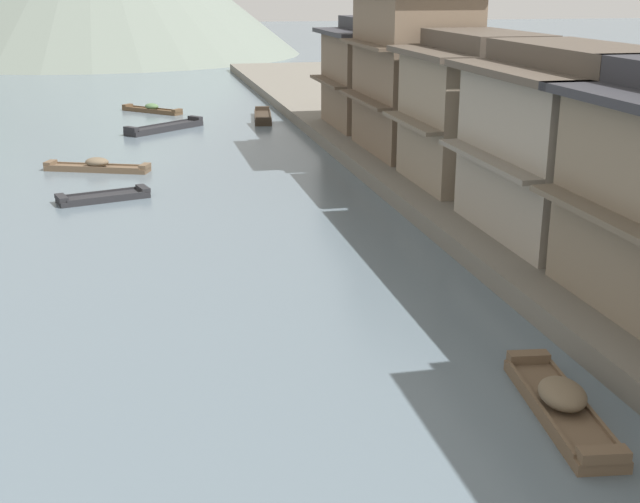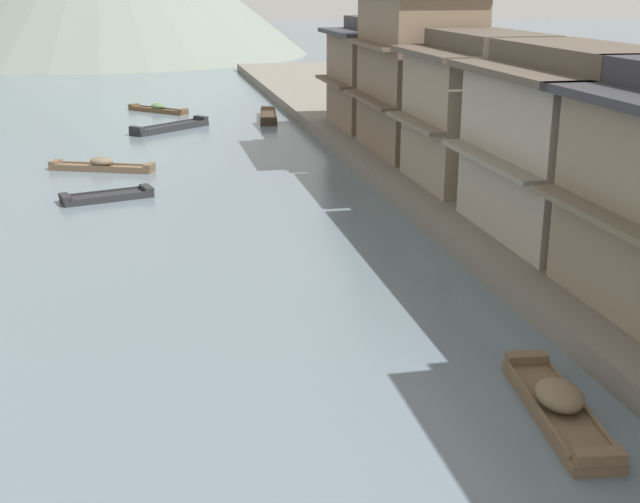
# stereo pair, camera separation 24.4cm
# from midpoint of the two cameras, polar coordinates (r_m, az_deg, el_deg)

# --- Properties ---
(riverbank_right) EXTENTS (18.00, 110.00, 0.67)m
(riverbank_right) POSITION_cam_midpoint_polar(r_m,az_deg,el_deg) (39.15, 17.22, 4.86)
(riverbank_right) COLOR #6B665B
(riverbank_right) RESTS_ON ground
(boat_moored_nearest) EXTENTS (1.62, 4.66, 0.77)m
(boat_moored_nearest) POSITION_cam_midpoint_polar(r_m,az_deg,el_deg) (18.29, 16.42, -10.09)
(boat_moored_nearest) COLOR brown
(boat_moored_nearest) RESTS_ON ground
(boat_moored_second) EXTENTS (1.78, 5.39, 0.54)m
(boat_moored_second) POSITION_cam_midpoint_polar(r_m,az_deg,el_deg) (55.99, -3.43, 9.18)
(boat_moored_second) COLOR #33281E
(boat_moored_second) RESTS_ON ground
(boat_moored_third) EXTENTS (5.11, 2.71, 0.67)m
(boat_moored_third) POSITION_cam_midpoint_polar(r_m,az_deg,el_deg) (41.70, -14.57, 5.69)
(boat_moored_third) COLOR brown
(boat_moored_third) RESTS_ON ground
(boat_moored_far) EXTENTS (4.98, 4.44, 0.56)m
(boat_moored_far) POSITION_cam_midpoint_polar(r_m,az_deg,el_deg) (52.63, -10.10, 8.39)
(boat_moored_far) COLOR #232326
(boat_moored_far) RESTS_ON ground
(boat_midriver_drifting) EXTENTS (4.14, 4.09, 0.64)m
(boat_midriver_drifting) POSITION_cam_midpoint_polar(r_m,az_deg,el_deg) (60.33, -10.93, 9.56)
(boat_midriver_drifting) COLOR brown
(boat_midriver_drifting) RESTS_ON ground
(boat_upstream_distant) EXTENTS (3.91, 2.13, 0.39)m
(boat_upstream_distant) POSITION_cam_midpoint_polar(r_m,az_deg,el_deg) (35.95, -14.20, 3.68)
(boat_upstream_distant) COLOR #232326
(boat_upstream_distant) RESTS_ON ground
(house_waterfront_tall) EXTENTS (6.57, 7.63, 6.14)m
(house_waterfront_tall) POSITION_cam_midpoint_polar(r_m,az_deg,el_deg) (28.47, 17.42, 7.05)
(house_waterfront_tall) COLOR gray
(house_waterfront_tall) RESTS_ON riverbank_right
(house_waterfront_narrow) EXTENTS (6.49, 6.57, 6.14)m
(house_waterfront_narrow) POSITION_cam_midpoint_polar(r_m,az_deg,el_deg) (35.17, 11.42, 9.45)
(house_waterfront_narrow) COLOR gray
(house_waterfront_narrow) RESTS_ON riverbank_right
(house_waterfront_far) EXTENTS (5.42, 8.06, 8.74)m
(house_waterfront_far) POSITION_cam_midpoint_polar(r_m,az_deg,el_deg) (41.50, 6.90, 12.71)
(house_waterfront_far) COLOR #75604C
(house_waterfront_far) RESTS_ON riverbank_right
(house_waterfront_end) EXTENTS (6.93, 7.35, 6.14)m
(house_waterfront_end) POSITION_cam_midpoint_polar(r_m,az_deg,el_deg) (49.31, 4.76, 12.06)
(house_waterfront_end) COLOR #75604C
(house_waterfront_end) RESTS_ON riverbank_right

